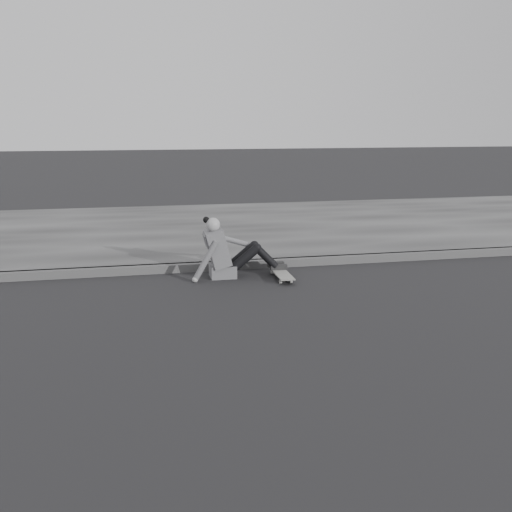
{
  "coord_description": "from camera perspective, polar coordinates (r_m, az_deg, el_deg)",
  "views": [
    {
      "loc": [
        -4.3,
        -5.63,
        2.17
      ],
      "look_at": [
        -2.88,
        1.27,
        0.5
      ],
      "focal_mm": 40.0,
      "sensor_mm": 36.0,
      "label": 1
    }
  ],
  "objects": [
    {
      "name": "curb",
      "position": [
        9.51,
        15.58,
        0.01
      ],
      "size": [
        24.0,
        0.16,
        0.12
      ],
      "primitive_type": "cube",
      "color": "#464646",
      "rests_on": "ground"
    },
    {
      "name": "skateboard",
      "position": [
        8.07,
        2.55,
        -1.75
      ],
      "size": [
        0.2,
        0.78,
        0.09
      ],
      "color": "#A4A59F",
      "rests_on": "ground"
    },
    {
      "name": "sidewalk",
      "position": [
        12.21,
        9.17,
        3.22
      ],
      "size": [
        24.0,
        6.0,
        0.12
      ],
      "primitive_type": "cube",
      "color": "#3D3D3D",
      "rests_on": "ground"
    },
    {
      "name": "seated_woman",
      "position": [
        8.09,
        -2.91,
        0.4
      ],
      "size": [
        1.38,
        0.46,
        0.88
      ],
      "color": "#59595C",
      "rests_on": "ground"
    }
  ]
}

